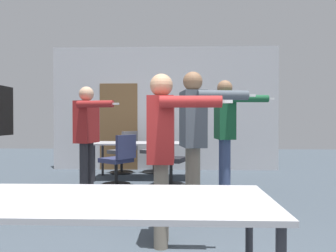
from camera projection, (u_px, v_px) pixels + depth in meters
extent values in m
cube|color=#BCBCC1|center=(165.00, 108.00, 7.79)|extent=(5.34, 0.10, 2.92)
cube|color=brown|center=(119.00, 127.00, 7.78)|extent=(0.90, 0.02, 2.05)
cube|color=#A8A8AD|center=(78.00, 200.00, 1.87)|extent=(2.21, 0.80, 0.03)
cylinder|color=#2D2D33|center=(249.00, 244.00, 2.18)|extent=(0.05, 0.05, 0.70)
cube|color=#A8A8AD|center=(145.00, 143.00, 6.58)|extent=(2.03, 0.83, 0.03)
cylinder|color=#2D2D33|center=(94.00, 163.00, 6.26)|extent=(0.05, 0.05, 0.70)
cylinder|color=#2D2D33|center=(194.00, 164.00, 6.20)|extent=(0.05, 0.05, 0.70)
cylinder|color=#2D2D33|center=(103.00, 159.00, 6.97)|extent=(0.05, 0.05, 0.70)
cylinder|color=#2D2D33|center=(192.00, 159.00, 6.91)|extent=(0.05, 0.05, 0.70)
cylinder|color=slate|center=(162.00, 201.00, 3.17)|extent=(0.13, 0.13, 0.78)
cylinder|color=slate|center=(161.00, 206.00, 2.99)|extent=(0.13, 0.13, 0.78)
cube|color=maroon|center=(161.00, 129.00, 3.07)|extent=(0.24, 0.43, 0.61)
sphere|color=tan|center=(161.00, 85.00, 3.06)|extent=(0.22, 0.22, 0.22)
cylinder|color=maroon|center=(163.00, 131.00, 3.33)|extent=(0.10, 0.10, 0.53)
cylinder|color=maroon|center=(191.00, 102.00, 2.79)|extent=(0.53, 0.10, 0.10)
cube|color=white|center=(225.00, 102.00, 2.78)|extent=(0.12, 0.04, 0.03)
cylinder|color=#28282D|center=(89.00, 168.00, 5.21)|extent=(0.13, 0.13, 0.82)
cylinder|color=#28282D|center=(84.00, 170.00, 5.03)|extent=(0.13, 0.13, 0.82)
cube|color=maroon|center=(87.00, 122.00, 5.11)|extent=(0.32, 0.47, 0.65)
sphere|color=#DBAD89|center=(86.00, 94.00, 5.10)|extent=(0.23, 0.23, 0.23)
cylinder|color=maroon|center=(94.00, 123.00, 5.36)|extent=(0.10, 0.10, 0.56)
cylinder|color=maroon|center=(95.00, 104.00, 4.78)|extent=(0.57, 0.22, 0.10)
cube|color=white|center=(115.00, 104.00, 4.70)|extent=(0.12, 0.06, 0.03)
cylinder|color=slate|center=(191.00, 180.00, 4.06)|extent=(0.14, 0.14, 0.85)
cylinder|color=slate|center=(194.00, 183.00, 3.87)|extent=(0.14, 0.14, 0.85)
cube|color=#4C5660|center=(193.00, 119.00, 3.95)|extent=(0.33, 0.49, 0.67)
sphere|color=#936B4C|center=(193.00, 81.00, 3.94)|extent=(0.24, 0.24, 0.24)
cylinder|color=#4C5660|center=(188.00, 121.00, 4.23)|extent=(0.11, 0.11, 0.58)
cylinder|color=#4C5660|center=(223.00, 95.00, 3.70)|extent=(0.59, 0.20, 0.11)
cube|color=white|center=(250.00, 95.00, 3.74)|extent=(0.12, 0.05, 0.03)
cylinder|color=#3D4C75|center=(223.00, 166.00, 5.30)|extent=(0.14, 0.14, 0.88)
cylinder|color=#3D4C75|center=(226.00, 167.00, 5.10)|extent=(0.14, 0.14, 0.88)
cube|color=#195633|center=(225.00, 117.00, 5.19)|extent=(0.30, 0.48, 0.69)
sphere|color=#936B4C|center=(225.00, 88.00, 5.18)|extent=(0.24, 0.24, 0.24)
cylinder|color=#195633|center=(221.00, 119.00, 5.47)|extent=(0.11, 0.11, 0.60)
cylinder|color=#195633|center=(249.00, 99.00, 4.92)|extent=(0.60, 0.16, 0.11)
cube|color=white|center=(270.00, 99.00, 4.94)|extent=(0.12, 0.05, 0.03)
cylinder|color=black|center=(116.00, 185.00, 5.90)|extent=(0.52, 0.52, 0.03)
cylinder|color=black|center=(116.00, 173.00, 5.89)|extent=(0.06, 0.06, 0.39)
cube|color=navy|center=(116.00, 160.00, 5.89)|extent=(0.64, 0.64, 0.08)
cube|color=navy|center=(126.00, 147.00, 5.72)|extent=(0.31, 0.39, 0.42)
cylinder|color=black|center=(171.00, 185.00, 5.88)|extent=(0.52, 0.52, 0.03)
cylinder|color=black|center=(171.00, 173.00, 5.88)|extent=(0.06, 0.06, 0.40)
cube|color=black|center=(171.00, 159.00, 5.88)|extent=(0.58, 0.58, 0.08)
cube|color=black|center=(158.00, 145.00, 5.96)|extent=(0.19, 0.43, 0.42)
cylinder|color=black|center=(154.00, 172.00, 7.37)|extent=(0.52, 0.52, 0.03)
cylinder|color=black|center=(154.00, 162.00, 7.37)|extent=(0.06, 0.06, 0.41)
cube|color=#4C4C51|center=(154.00, 151.00, 7.36)|extent=(0.63, 0.63, 0.08)
cube|color=#4C4C51|center=(164.00, 141.00, 7.22)|extent=(0.28, 0.41, 0.42)
cylinder|color=black|center=(122.00, 172.00, 7.29)|extent=(0.52, 0.52, 0.03)
cylinder|color=black|center=(122.00, 163.00, 7.28)|extent=(0.06, 0.06, 0.41)
cube|color=#4C4C51|center=(122.00, 152.00, 7.28)|extent=(0.64, 0.64, 0.08)
cube|color=#4C4C51|center=(130.00, 141.00, 7.11)|extent=(0.31, 0.39, 0.42)
cylinder|color=#E05123|center=(167.00, 140.00, 6.52)|extent=(0.07, 0.07, 0.09)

